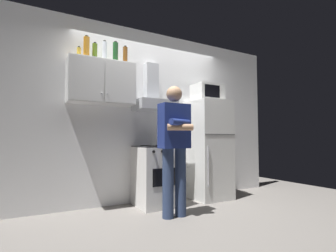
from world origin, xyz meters
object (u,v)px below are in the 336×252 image
(person_standing, at_px, (175,144))
(stove_oven, at_px, (157,175))
(cooking_pot, at_px, (169,141))
(bottle_vodka_clear, at_px, (104,51))
(microwave, at_px, (207,93))
(bottle_olive_oil, at_px, (95,52))
(bottle_spice_jar, at_px, (79,53))
(bottle_liquor_amber, at_px, (86,48))
(bottle_wine_green, at_px, (115,52))
(range_hood, at_px, (153,98))
(upper_cabinet, at_px, (101,83))
(bottle_beer_brown, at_px, (125,56))
(refrigerator, at_px, (209,149))

(person_standing, bearing_deg, stove_oven, 85.28)
(cooking_pot, distance_m, bottle_vodka_clear, 1.56)
(stove_oven, xyz_separation_m, microwave, (0.95, 0.02, 1.31))
(bottle_olive_oil, bearing_deg, stove_oven, -10.77)
(bottle_spice_jar, relative_size, bottle_liquor_amber, 0.49)
(bottle_wine_green, bearing_deg, range_hood, 3.16)
(range_hood, bearing_deg, bottle_wine_green, -176.84)
(upper_cabinet, distance_m, microwave, 1.75)
(microwave, distance_m, bottle_beer_brown, 1.48)
(upper_cabinet, bearing_deg, cooking_pot, -14.73)
(stove_oven, distance_m, microwave, 1.62)
(bottle_beer_brown, height_order, bottle_liquor_amber, bottle_liquor_amber)
(upper_cabinet, distance_m, person_standing, 1.35)
(bottle_vodka_clear, height_order, bottle_liquor_amber, bottle_liquor_amber)
(bottle_wine_green, bearing_deg, microwave, -2.69)
(cooking_pot, height_order, bottle_vodka_clear, bottle_vodka_clear)
(cooking_pot, xyz_separation_m, bottle_beer_brown, (-0.59, 0.23, 1.24))
(upper_cabinet, distance_m, bottle_beer_brown, 0.55)
(bottle_liquor_amber, bearing_deg, cooking_pot, -12.30)
(refrigerator, height_order, cooking_pot, refrigerator)
(bottle_olive_oil, distance_m, bottle_beer_brown, 0.43)
(refrigerator, xyz_separation_m, bottle_vodka_clear, (-1.72, 0.10, 1.39))
(cooking_pot, relative_size, bottle_beer_brown, 1.12)
(stove_oven, relative_size, bottle_beer_brown, 3.20)
(refrigerator, height_order, bottle_beer_brown, bottle_beer_brown)
(range_hood, relative_size, cooking_pot, 2.46)
(microwave, relative_size, cooking_pot, 1.57)
(stove_oven, bearing_deg, bottle_vodka_clear, 172.61)
(person_standing, distance_m, bottle_liquor_amber, 1.78)
(bottle_vodka_clear, bearing_deg, bottle_spice_jar, 174.90)
(range_hood, distance_m, person_standing, 1.01)
(bottle_wine_green, bearing_deg, cooking_pot, -15.88)
(bottle_spice_jar, bearing_deg, bottle_beer_brown, -1.93)
(bottle_olive_oil, bearing_deg, upper_cabinet, -26.58)
(upper_cabinet, xyz_separation_m, bottle_liquor_amber, (-0.21, 0.00, 0.46))
(bottle_vodka_clear, bearing_deg, bottle_olive_oil, 149.41)
(person_standing, height_order, bottle_wine_green, bottle_wine_green)
(bottle_spice_jar, bearing_deg, cooking_pot, -11.39)
(bottle_olive_oil, height_order, bottle_wine_green, bottle_wine_green)
(stove_oven, relative_size, bottle_vodka_clear, 3.00)
(refrigerator, height_order, person_standing, person_standing)
(person_standing, xyz_separation_m, bottle_olive_oil, (-0.84, 0.77, 1.28))
(bottle_olive_oil, distance_m, bottle_vodka_clear, 0.14)
(bottle_wine_green, relative_size, bottle_vodka_clear, 1.05)
(range_hood, bearing_deg, bottle_spice_jar, 179.84)
(stove_oven, bearing_deg, refrigerator, 0.04)
(person_standing, distance_m, bottle_olive_oil, 1.71)
(bottle_beer_brown, bearing_deg, person_standing, -59.86)
(bottle_vodka_clear, bearing_deg, bottle_liquor_amber, 172.99)
(range_hood, relative_size, bottle_vodka_clear, 2.58)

